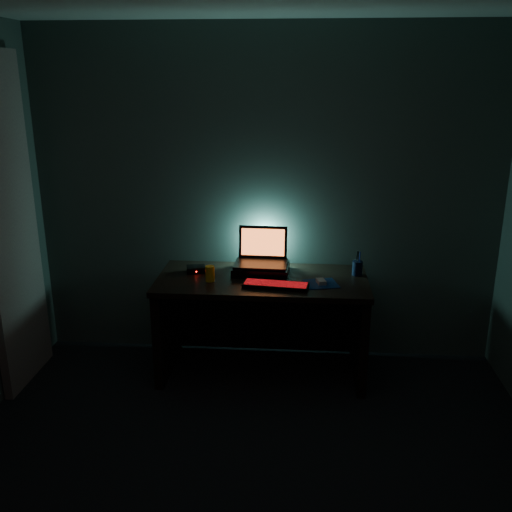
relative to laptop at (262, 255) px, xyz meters
The scene contains 11 objects.
room 1.82m from the laptop, 89.53° to the right, with size 3.50×4.00×2.50m.
desk 0.39m from the laptop, 82.58° to the right, with size 1.50×0.70×0.75m.
curtain 1.76m from the laptop, 167.92° to the right, with size 0.06×0.65×2.30m, color #AE998B.
riser 0.10m from the laptop, 92.13° to the right, with size 0.40×0.30×0.06m, color black.
laptop is the anchor object (origin of this frame).
keyboard 0.37m from the laptop, 70.33° to the right, with size 0.46×0.20×0.03m.
mousepad 0.51m from the laptop, 30.26° to the right, with size 0.22×0.20×0.00m, color navy.
mouse 0.51m from the laptop, 30.26° to the right, with size 0.05×0.09×0.03m, color gray.
pen_cup 0.70m from the laptop, ahead, with size 0.07×0.07×0.11m, color black.
juice_glass 0.43m from the laptop, 144.04° to the right, with size 0.06×0.06×0.11m, color #FFAC0D.
router 0.49m from the laptop, behind, with size 0.15×0.14×0.04m.
Camera 1 is at (0.26, -2.20, 2.13)m, focal length 40.00 mm.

